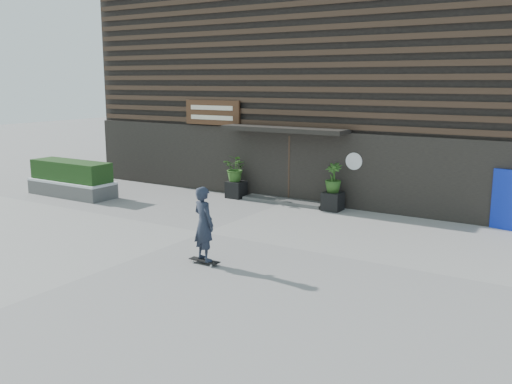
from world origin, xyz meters
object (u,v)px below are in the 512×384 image
Objects in this scene: planter_pot_right at (333,201)px; skateboarder at (204,224)px; raised_bed at (72,189)px; planter_pot_left at (236,189)px.

planter_pot_right is 6.61m from skateboarder.
raised_bed is 1.92× the size of skateboarder.
planter_pot_right is 0.33× the size of skateboarder.
planter_pot_left is 0.33× the size of skateboarder.
planter_pot_right is 9.58m from raised_bed.
planter_pot_left reaches higher than raised_bed.
skateboarder is (-0.24, -6.57, 0.65)m from planter_pot_right.
raised_bed is at bearing 157.48° from skateboarder.
raised_bed is at bearing -151.59° from planter_pot_left.
planter_pot_left is at bearing 180.00° from planter_pot_right.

